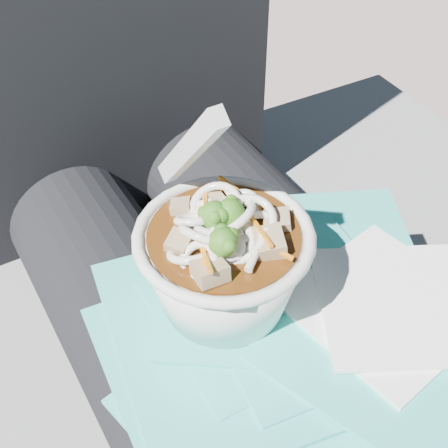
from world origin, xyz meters
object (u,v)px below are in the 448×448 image
person_body (193,246)px  plastic_bag (277,327)px  lap (242,335)px  stone_ledge (181,379)px  udon_bowl (224,257)px

person_body → plastic_bag: person_body is taller
lap → plastic_bag: plastic_bag is taller
stone_ledge → lap: lap is taller
person_body → stone_ledge: bearing=90.0°
person_body → plastic_bag: (-0.00, -0.15, 0.04)m
person_body → udon_bowl: person_body is taller
stone_ledge → udon_bowl: 0.44m
stone_ledge → udon_bowl: udon_bowl is taller
stone_ledge → person_body: (0.00, -0.06, 0.31)m
lap → stone_ledge: bearing=90.0°
lap → udon_bowl: 0.14m
stone_ledge → lap: 0.31m
lap → udon_bowl: udon_bowl is taller
plastic_bag → stone_ledge: bearing=88.9°
lap → person_body: 0.10m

